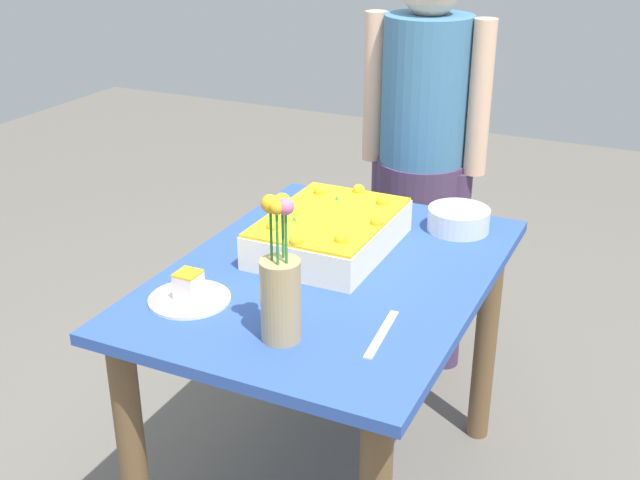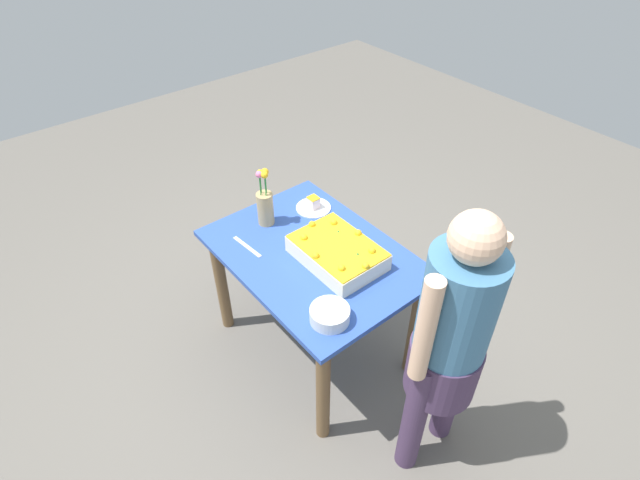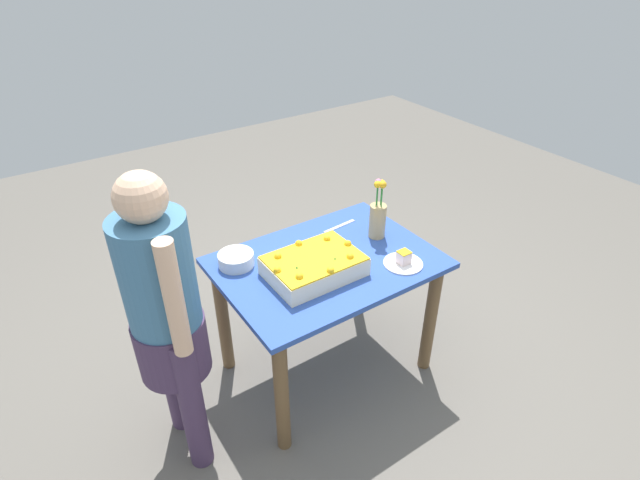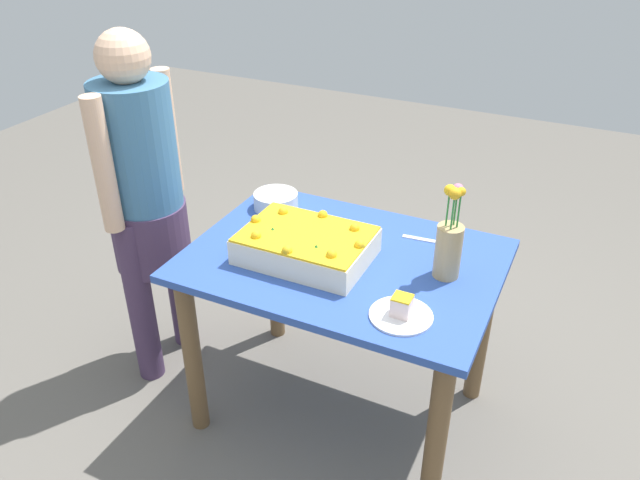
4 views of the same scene
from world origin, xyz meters
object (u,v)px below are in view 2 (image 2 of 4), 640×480
(sheet_cake, at_px, (337,252))
(serving_plate_with_slice, at_px, (313,205))
(cake_knife, at_px, (247,247))
(person_standing, at_px, (450,338))
(flower_vase, at_px, (265,205))
(fruit_bowl, at_px, (330,315))

(sheet_cake, height_order, serving_plate_with_slice, sheet_cake)
(serving_plate_with_slice, relative_size, cake_knife, 0.92)
(serving_plate_with_slice, height_order, person_standing, person_standing)
(flower_vase, bearing_deg, serving_plate_with_slice, 78.02)
(person_standing, bearing_deg, flower_vase, 3.91)
(sheet_cake, xyz_separation_m, fruit_bowl, (0.28, -0.29, -0.02))
(cake_knife, height_order, flower_vase, flower_vase)
(serving_plate_with_slice, xyz_separation_m, flower_vase, (-0.06, -0.29, 0.10))
(cake_knife, bearing_deg, flower_vase, -66.05)
(sheet_cake, distance_m, flower_vase, 0.50)
(fruit_bowl, relative_size, person_standing, 0.12)
(serving_plate_with_slice, height_order, fruit_bowl, serving_plate_with_slice)
(sheet_cake, xyz_separation_m, cake_knife, (-0.38, -0.30, -0.05))
(flower_vase, height_order, person_standing, person_standing)
(fruit_bowl, height_order, person_standing, person_standing)
(serving_plate_with_slice, bearing_deg, sheet_cake, -23.28)
(flower_vase, xyz_separation_m, fruit_bowl, (0.77, -0.18, -0.09))
(sheet_cake, relative_size, serving_plate_with_slice, 2.25)
(cake_knife, height_order, fruit_bowl, fruit_bowl)
(sheet_cake, bearing_deg, serving_plate_with_slice, 156.72)
(sheet_cake, bearing_deg, cake_knife, -141.04)
(serving_plate_with_slice, xyz_separation_m, fruit_bowl, (0.71, -0.47, 0.01))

